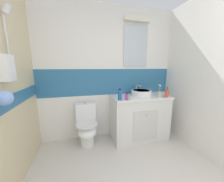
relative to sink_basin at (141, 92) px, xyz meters
name	(u,v)px	position (x,y,z in m)	size (l,w,h in m)	color
wall_back_tiled	(109,74)	(-0.57, 0.28, 0.36)	(3.20, 0.20, 2.50)	white
vanity_cabinet	(139,117)	(-0.05, -0.04, -0.48)	(1.08, 0.57, 0.85)	silver
sink_basin	(141,92)	(0.00, 0.00, 0.00)	(0.38, 0.43, 0.18)	white
toilet	(87,126)	(-1.06, -0.01, -0.55)	(0.37, 0.50, 0.75)	white
toothbrush_cup	(159,94)	(0.25, -0.22, 0.01)	(0.08, 0.08, 0.23)	#B2ADA3
soap_dispenser	(167,93)	(0.39, -0.24, 0.02)	(0.06, 0.06, 0.18)	#D84C33
lotion_bottle_short	(127,96)	(-0.39, -0.25, 0.00)	(0.05, 0.05, 0.13)	#993F99
mouthwash_bottle	(120,95)	(-0.51, -0.23, 0.04)	(0.07, 0.07, 0.19)	#2659B2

